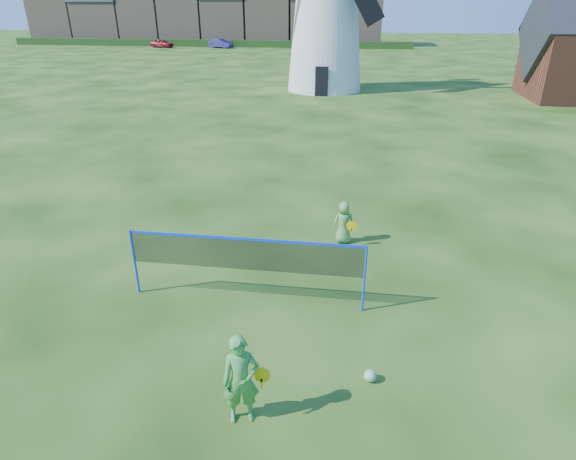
# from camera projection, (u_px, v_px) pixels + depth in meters

# --- Properties ---
(ground) EXTENTS (220.00, 220.00, 0.00)m
(ground) POSITION_uv_depth(u_px,v_px,m) (276.00, 300.00, 10.44)
(ground) COLOR black
(ground) RESTS_ON ground
(windmill) EXTENTS (12.19, 5.47, 16.66)m
(windmill) POSITION_uv_depth(u_px,v_px,m) (327.00, 6.00, 33.47)
(windmill) COLOR white
(windmill) RESTS_ON ground
(badminton_net) EXTENTS (5.05, 0.05, 1.55)m
(badminton_net) POSITION_uv_depth(u_px,v_px,m) (245.00, 255.00, 9.94)
(badminton_net) COLOR blue
(badminton_net) RESTS_ON ground
(player_girl) EXTENTS (0.75, 0.52, 1.55)m
(player_girl) POSITION_uv_depth(u_px,v_px,m) (241.00, 380.00, 7.15)
(player_girl) COLOR green
(player_girl) RESTS_ON ground
(player_boy) EXTENTS (0.68, 0.49, 1.17)m
(player_boy) POSITION_uv_depth(u_px,v_px,m) (344.00, 223.00, 12.75)
(player_boy) COLOR #60A24E
(player_boy) RESTS_ON ground
(play_ball) EXTENTS (0.22, 0.22, 0.22)m
(play_ball) POSITION_uv_depth(u_px,v_px,m) (370.00, 376.00, 8.17)
(play_ball) COLOR green
(play_ball) RESTS_ON ground
(terraced_houses) EXTENTS (56.67, 8.40, 8.38)m
(terraced_houses) POSITION_uv_depth(u_px,v_px,m) (204.00, 17.00, 76.06)
(terraced_houses) COLOR gray
(terraced_houses) RESTS_ON ground
(hedge) EXTENTS (62.00, 0.80, 1.00)m
(hedge) POSITION_uv_depth(u_px,v_px,m) (205.00, 43.00, 71.99)
(hedge) COLOR #193814
(hedge) RESTS_ON ground
(car_left) EXTENTS (3.73, 2.15, 1.20)m
(car_left) POSITION_uv_depth(u_px,v_px,m) (162.00, 43.00, 70.60)
(car_left) COLOR maroon
(car_left) RESTS_ON ground
(car_right) EXTENTS (3.95, 2.40, 1.23)m
(car_right) POSITION_uv_depth(u_px,v_px,m) (221.00, 43.00, 70.01)
(car_right) COLOR navy
(car_right) RESTS_ON ground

